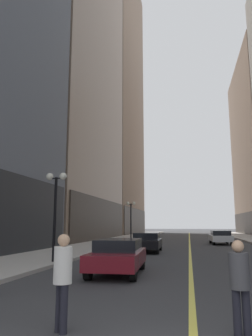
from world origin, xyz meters
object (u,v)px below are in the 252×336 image
at_px(car_black, 147,241).
at_px(car_white, 220,237).
at_px(street_lamp_left_near, 56,196).
at_px(car_maroon, 118,255).
at_px(pedestrian_in_white_shirt, 63,274).
at_px(street_lamp_left_far, 131,212).
at_px(pedestrian_with_orange_bag, 240,280).

bearing_deg(car_black, car_white, 58.95).
xyz_separation_m(car_white, street_lamp_left_near, (-9.35, -17.82, 2.54)).
height_order(car_maroon, car_white, same).
height_order(pedestrian_in_white_shirt, street_lamp_left_far, street_lamp_left_far).
relative_size(car_maroon, car_white, 0.96).
xyz_separation_m(car_maroon, pedestrian_in_white_shirt, (0.46, -6.79, 0.29)).
bearing_deg(car_maroon, street_lamp_left_far, 98.97).
xyz_separation_m(car_black, street_lamp_left_near, (-3.45, -8.02, 2.54)).
bearing_deg(car_white, street_lamp_left_near, -117.69).
relative_size(street_lamp_left_near, street_lamp_left_far, 1.00).
relative_size(car_maroon, pedestrian_in_white_shirt, 2.46).
distance_m(pedestrian_in_white_shirt, street_lamp_left_far, 30.14).
bearing_deg(car_maroon, pedestrian_with_orange_bag, -60.75).
distance_m(street_lamp_left_near, street_lamp_left_far, 20.88).
bearing_deg(car_white, car_maroon, -106.02).
relative_size(pedestrian_in_white_shirt, pedestrian_with_orange_bag, 1.06).
bearing_deg(street_lamp_left_near, car_maroon, -30.12).
bearing_deg(car_maroon, car_white, 73.98).
distance_m(car_maroon, street_lamp_left_near, 4.90).
xyz_separation_m(car_black, pedestrian_with_orange_bag, (3.78, -16.56, 0.22)).
distance_m(pedestrian_in_white_shirt, street_lamp_left_near, 10.04).
distance_m(car_maroon, car_black, 10.13).
xyz_separation_m(car_maroon, street_lamp_left_far, (-3.63, 22.99, 2.54)).
relative_size(car_maroon, pedestrian_with_orange_bag, 2.61).
distance_m(car_black, street_lamp_left_far, 13.56).
bearing_deg(pedestrian_in_white_shirt, car_black, 92.17).
distance_m(car_black, car_white, 11.44).
bearing_deg(car_white, pedestrian_with_orange_bag, -94.60).
bearing_deg(pedestrian_with_orange_bag, street_lamp_left_near, 130.27).
height_order(street_lamp_left_near, street_lamp_left_far, same).
bearing_deg(street_lamp_left_near, pedestrian_in_white_shirt, -65.29).
relative_size(car_white, pedestrian_with_orange_bag, 2.73).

